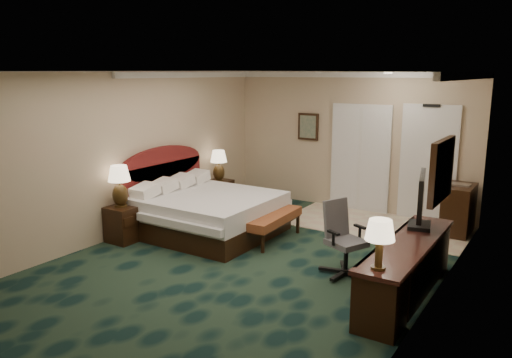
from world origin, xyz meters
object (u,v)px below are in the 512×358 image
Objects in this scene: nightstand_near at (125,223)px; tv at (421,201)px; lamp_near at (120,186)px; bed_bench at (272,227)px; nightstand_far at (219,193)px; desk_chair at (347,239)px; lamp_far at (219,166)px; bed at (209,214)px; desk at (407,270)px; minibar at (458,210)px.

nightstand_near is 0.63× the size of tv.
bed_bench is (2.03, 1.34, -0.69)m from lamp_near.
nightstand_far is 0.53× the size of desk_chair.
desk_chair is at bearing -26.04° from bed_bench.
desk_chair is at bearing -28.58° from nightstand_far.
nightstand_near reaches higher than nightstand_far.
nightstand_far is 0.58× the size of tv.
tv is at bearing -18.71° from lamp_far.
bed is 3.58m from tv.
nightstand_near is at bearing -175.12° from desk.
minibar is at bearing 95.86° from desk_chair.
tv is 1.09× the size of minibar.
bed is at bearing 49.19° from nightstand_near.
desk_chair reaches higher than bed_bench.
minibar is (4.51, 3.36, -0.50)m from lamp_near.
lamp_far reaches higher than bed_bench.
nightstand_near is at bearing -179.76° from tv.
tv is at bearing -91.62° from minibar.
lamp_near is at bearing -174.65° from desk.
nightstand_far is 0.84× the size of lamp_far.
nightstand_near is 1.09× the size of nightstand_far.
bed_bench is at bearing -32.35° from nightstand_far.
lamp_near is 0.73× the size of tv.
desk is 0.93m from desk_chair.
lamp_near is at bearing -145.54° from desk_chair.
nightstand_far is at bearing 153.89° from desk.
lamp_near is (-0.03, -0.04, 0.63)m from nightstand_near.
tv is at bearing 13.62° from lamp_near.
tv is at bearing 50.96° from desk_chair.
lamp_near is (-0.93, -1.09, 0.58)m from bed.
bed is at bearing -169.85° from bed_bench.
lamp_far is 4.06m from desk_chair.
lamp_near is at bearing -90.95° from lamp_far.
bed is 2.09× the size of desk_chair.
tv reaches higher than minibar.
nightstand_far is 0.22× the size of desk.
lamp_far is (0.03, -0.05, 0.58)m from nightstand_far.
tv is at bearing -0.19° from bed.
lamp_far reaches higher than nightstand_far.
bed_bench is at bearing -31.69° from lamp_far.
bed is 1.55m from lamp_near.
bed_bench is 2.56m from tv.
bed is at bearing 49.32° from lamp_near.
tv is at bearing 94.54° from desk.
bed_bench is 1.46× the size of tv.
lamp_near is 0.66× the size of desk_chair.
tv is (4.41, 1.04, 0.77)m from nightstand_near.
tv is (4.44, 1.08, 0.15)m from lamp_near.
tv reaches higher than desk_chair.
lamp_near is 0.80× the size of minibar.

